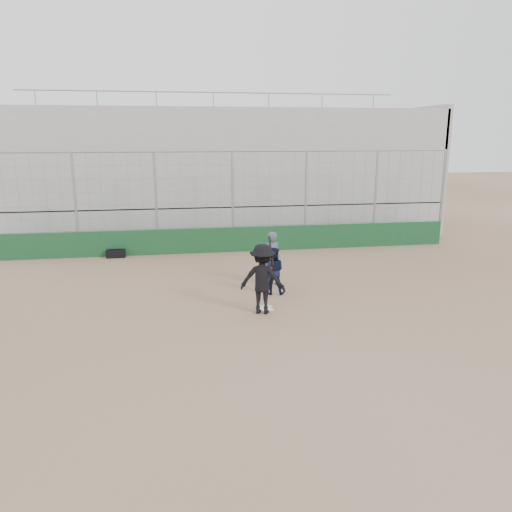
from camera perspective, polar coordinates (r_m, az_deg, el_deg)
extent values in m
plane|color=brown|center=(13.71, 0.97, -6.05)|extent=(90.00, 90.00, 0.00)
cube|color=white|center=(13.70, 0.97, -6.01)|extent=(0.44, 0.44, 0.02)
cube|color=#133C1F|center=(20.25, -2.63, 1.93)|extent=(18.00, 0.25, 1.00)
cylinder|color=gray|center=(20.00, -2.67, 6.14)|extent=(0.10, 0.10, 4.00)
cylinder|color=gray|center=(22.88, 20.46, 6.26)|extent=(0.10, 0.10, 4.00)
cylinder|color=gray|center=(19.83, -2.74, 11.88)|extent=(18.00, 0.07, 0.07)
cube|color=#9B9B9B|center=(25.04, -4.02, 4.89)|extent=(20.00, 6.70, 1.60)
cube|color=#9B9B9B|center=(24.76, -4.13, 11.54)|extent=(20.00, 6.70, 4.20)
cube|color=#9B9B9B|center=(25.84, -27.01, 8.41)|extent=(0.25, 6.70, 6.10)
cube|color=#9B9B9B|center=(27.61, 17.33, 9.52)|extent=(0.25, 6.70, 6.10)
cylinder|color=gray|center=(27.96, -4.90, 18.13)|extent=(20.00, 0.06, 0.06)
imported|color=black|center=(13.15, 0.76, -2.64)|extent=(1.38, 1.08, 1.87)
cylinder|color=black|center=(13.15, 1.72, 0.59)|extent=(0.07, 0.57, 0.71)
imported|color=black|center=(14.79, 1.93, -2.65)|extent=(0.80, 0.68, 0.93)
sphere|color=maroon|center=(14.69, 1.95, -1.23)|extent=(0.28, 0.28, 0.28)
imported|color=#444D57|center=(15.61, 1.75, -0.60)|extent=(0.71, 0.55, 1.55)
cube|color=black|center=(20.01, -15.72, 0.26)|extent=(0.71, 0.31, 0.30)
cylinder|color=black|center=(19.97, -15.75, 0.74)|extent=(0.46, 0.04, 0.04)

